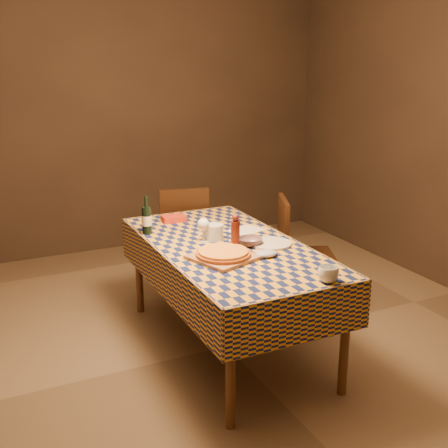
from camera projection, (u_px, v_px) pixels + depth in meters
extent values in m
plane|color=brown|center=(227.00, 346.00, 4.01)|extent=(5.00, 5.00, 0.00)
cube|color=#34271D|center=(122.00, 121.00, 5.79)|extent=(4.50, 0.10, 2.70)
cylinder|color=brown|center=(231.00, 368.00, 3.03)|extent=(0.06, 0.06, 0.75)
cylinder|color=brown|center=(345.00, 338.00, 3.34)|extent=(0.06, 0.06, 0.75)
cylinder|color=brown|center=(139.00, 268.00, 4.46)|extent=(0.06, 0.06, 0.75)
cylinder|color=brown|center=(225.00, 254.00, 4.78)|extent=(0.06, 0.06, 0.75)
cube|color=brown|center=(227.00, 249.00, 3.80)|extent=(0.90, 1.80, 0.03)
cube|color=brown|center=(227.00, 246.00, 3.79)|extent=(0.92, 1.82, 0.02)
cube|color=brown|center=(300.00, 319.00, 3.04)|extent=(0.94, 0.01, 0.30)
cube|color=brown|center=(179.00, 230.00, 4.62)|extent=(0.94, 0.01, 0.30)
cube|color=brown|center=(163.00, 276.00, 3.64)|extent=(0.01, 1.84, 0.30)
cube|color=brown|center=(285.00, 255.00, 4.02)|extent=(0.01, 1.84, 0.30)
cube|color=#A16E4B|center=(223.00, 257.00, 3.51)|extent=(0.45, 0.45, 0.02)
cylinder|color=#9A4719|center=(223.00, 254.00, 3.51)|extent=(0.46, 0.46, 0.02)
cylinder|color=orange|center=(223.00, 252.00, 3.50)|extent=(0.41, 0.41, 0.02)
cylinder|color=#4A1711|center=(235.00, 236.00, 3.63)|extent=(0.06, 0.06, 0.20)
sphere|color=#4A1711|center=(235.00, 218.00, 3.60)|extent=(0.04, 0.04, 0.04)
imported|color=#664B56|center=(250.00, 242.00, 3.76)|extent=(0.17, 0.17, 0.05)
cylinder|color=white|center=(204.00, 241.00, 3.85)|extent=(0.09, 0.09, 0.01)
cylinder|color=white|center=(204.00, 235.00, 3.83)|extent=(0.01, 0.01, 0.08)
sphere|color=white|center=(203.00, 224.00, 3.81)|extent=(0.08, 0.08, 0.08)
ellipsoid|color=#450A08|center=(203.00, 226.00, 3.81)|extent=(0.05, 0.05, 0.03)
cylinder|color=black|center=(147.00, 220.00, 3.99)|extent=(0.08, 0.08, 0.20)
cylinder|color=black|center=(146.00, 202.00, 3.95)|extent=(0.03, 0.03, 0.08)
cylinder|color=silver|center=(147.00, 220.00, 3.99)|extent=(0.08, 0.08, 0.07)
cylinder|color=silver|center=(214.00, 232.00, 3.88)|extent=(0.17, 0.17, 0.11)
cube|color=red|center=(174.00, 218.00, 4.32)|extent=(0.19, 0.14, 0.04)
cylinder|color=silver|center=(271.00, 243.00, 3.78)|extent=(0.35, 0.35, 0.02)
imported|color=silver|center=(328.00, 274.00, 3.14)|extent=(0.14, 0.14, 0.09)
cube|color=silver|center=(246.00, 230.00, 4.10)|extent=(0.29, 0.25, 0.00)
ellipsoid|color=#A9B4D8|center=(266.00, 253.00, 3.55)|extent=(0.16, 0.13, 0.04)
cube|color=black|center=(182.00, 237.00, 5.00)|extent=(0.50, 0.50, 0.04)
cube|color=black|center=(185.00, 216.00, 4.74)|extent=(0.42, 0.12, 0.46)
cylinder|color=black|center=(198.00, 253.00, 5.27)|extent=(0.04, 0.04, 0.43)
cylinder|color=black|center=(160.00, 256.00, 5.19)|extent=(0.04, 0.04, 0.43)
cylinder|color=black|center=(206.00, 267.00, 4.94)|extent=(0.04, 0.04, 0.43)
cylinder|color=black|center=(165.00, 270.00, 4.86)|extent=(0.04, 0.04, 0.43)
cube|color=black|center=(307.00, 257.00, 4.49)|extent=(0.55, 0.55, 0.04)
cube|color=black|center=(283.00, 227.00, 4.42)|extent=(0.20, 0.40, 0.46)
cylinder|color=black|center=(333.00, 292.00, 4.39)|extent=(0.04, 0.04, 0.43)
cylinder|color=black|center=(323.00, 275.00, 4.74)|extent=(0.04, 0.04, 0.43)
cylinder|color=black|center=(287.00, 293.00, 4.38)|extent=(0.04, 0.04, 0.43)
cylinder|color=black|center=(281.00, 276.00, 4.73)|extent=(0.04, 0.04, 0.43)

